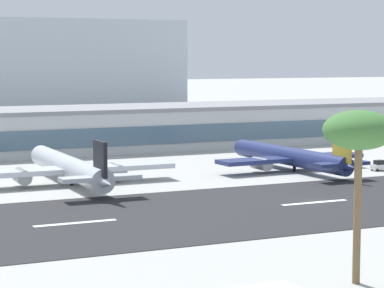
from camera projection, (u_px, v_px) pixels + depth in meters
ground_plane at (315, 201)px, 134.83m from camera, size 1400.00×1400.00×0.00m
runway_strip at (319, 202)px, 133.57m from camera, size 800.00×39.73×0.08m
runway_centreline_dash_3 at (75, 223)px, 116.67m from camera, size 12.00×1.20×0.01m
runway_centreline_dash_4 at (315, 202)px, 133.20m from camera, size 12.00×1.20×0.01m
terminal_building at (111, 128)px, 210.39m from camera, size 212.60×26.17×10.85m
distant_hotel_block at (10, 67)px, 335.31m from camera, size 146.11×25.07×38.94m
airliner_black_tail_gate_1 at (71, 168)px, 151.42m from camera, size 39.65×46.45×9.70m
airliner_gold_tail_gate_2 at (294, 157)px, 170.08m from camera, size 33.28×42.92×8.96m
service_baggage_tug_0 at (379, 166)px, 171.08m from camera, size 3.31×2.09×2.20m
palm_tree_0 at (359, 133)px, 84.22m from camera, size 7.41×7.41×17.95m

